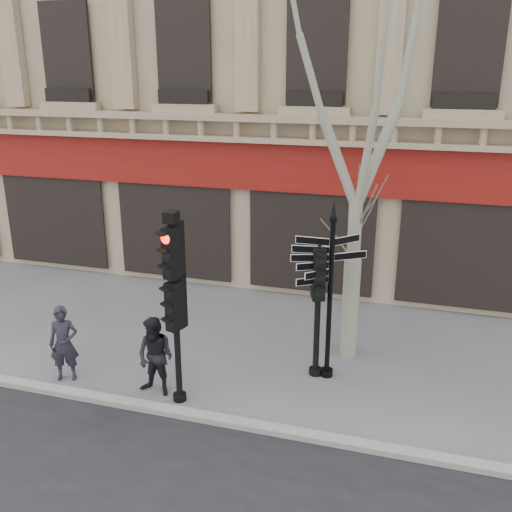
# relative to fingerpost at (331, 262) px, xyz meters

# --- Properties ---
(ground) EXTENTS (80.00, 80.00, 0.00)m
(ground) POSITION_rel_fingerpost_xyz_m (-1.21, -0.80, -2.50)
(ground) COLOR #5B5B60
(ground) RESTS_ON ground
(kerb) EXTENTS (80.00, 0.25, 0.12)m
(kerb) POSITION_rel_fingerpost_xyz_m (-1.21, -2.20, -2.44)
(kerb) COLOR gray
(kerb) RESTS_ON ground
(fingerpost) EXTENTS (2.05, 2.05, 3.72)m
(fingerpost) POSITION_rel_fingerpost_xyz_m (0.00, 0.00, 0.00)
(fingerpost) COLOR black
(fingerpost) RESTS_ON ground
(traffic_signal_main) EXTENTS (0.48, 0.40, 3.73)m
(traffic_signal_main) POSITION_rel_fingerpost_xyz_m (-2.54, -1.72, -0.14)
(traffic_signal_main) COLOR black
(traffic_signal_main) RESTS_ON ground
(traffic_signal_secondary) EXTENTS (0.55, 0.48, 2.78)m
(traffic_signal_secondary) POSITION_rel_fingerpost_xyz_m (-0.23, -0.01, -0.56)
(traffic_signal_secondary) COLOR black
(traffic_signal_secondary) RESTS_ON ground
(plane_tree) EXTENTS (3.25, 3.25, 8.63)m
(plane_tree) POSITION_rel_fingerpost_xyz_m (0.29, 1.03, 3.56)
(plane_tree) COLOR gray
(plane_tree) RESTS_ON ground
(pedestrian_a) EXTENTS (0.68, 0.57, 1.59)m
(pedestrian_a) POSITION_rel_fingerpost_xyz_m (-5.08, -1.65, -1.70)
(pedestrian_a) COLOR #21202A
(pedestrian_a) RESTS_ON ground
(pedestrian_b) EXTENTS (0.84, 0.69, 1.59)m
(pedestrian_b) POSITION_rel_fingerpost_xyz_m (-3.06, -1.62, -1.70)
(pedestrian_b) COLOR black
(pedestrian_b) RESTS_ON ground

